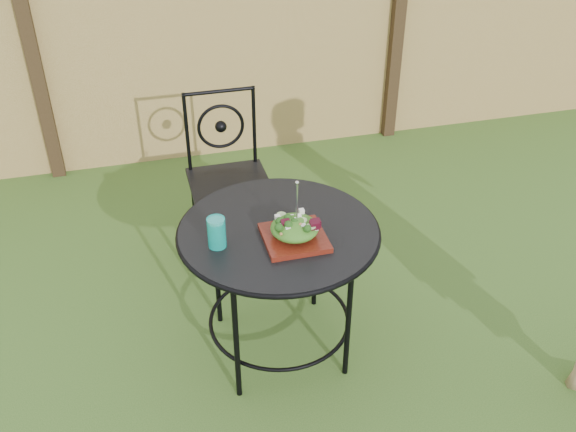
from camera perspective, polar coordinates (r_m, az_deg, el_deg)
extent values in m
plane|color=#284817|center=(3.36, 2.03, -11.17)|extent=(60.00, 60.00, 0.00)
cube|color=tan|center=(4.76, -5.62, 15.53)|extent=(8.00, 0.05, 1.80)
cube|color=black|center=(4.68, -21.85, 13.66)|extent=(0.09, 0.09, 1.90)
cube|color=black|center=(5.07, 9.74, 16.92)|extent=(0.09, 0.09, 1.90)
cylinder|color=black|center=(2.89, -0.85, -1.27)|extent=(0.90, 0.90, 0.02)
torus|color=black|center=(2.89, -0.85, -1.37)|extent=(0.92, 0.92, 0.02)
torus|color=black|center=(3.22, -0.77, -9.10)|extent=(0.70, 0.70, 0.02)
cylinder|color=black|center=(3.36, 2.44, -3.22)|extent=(0.03, 0.03, 0.71)
cylinder|color=black|center=(3.27, -6.39, -4.61)|extent=(0.03, 0.03, 0.71)
cylinder|color=black|center=(2.88, -4.63, -10.87)|extent=(0.03, 0.03, 0.71)
cylinder|color=black|center=(2.98, 5.40, -9.04)|extent=(0.03, 0.03, 0.71)
cube|color=black|center=(3.76, -5.21, 2.87)|extent=(0.46, 0.46, 0.03)
cylinder|color=black|center=(3.73, -6.19, 10.95)|extent=(0.42, 0.02, 0.02)
torus|color=black|center=(3.82, -5.99, 7.91)|extent=(0.28, 0.02, 0.28)
cylinder|color=black|center=(3.70, -7.50, -2.16)|extent=(0.02, 0.02, 0.44)
cylinder|color=black|center=(3.76, -1.47, -1.26)|extent=(0.02, 0.02, 0.44)
cylinder|color=black|center=(4.03, -8.35, 1.06)|extent=(0.02, 0.02, 0.44)
cylinder|color=black|center=(4.08, -2.80, 1.84)|extent=(0.02, 0.02, 0.44)
cylinder|color=black|center=(3.81, -8.96, 7.25)|extent=(0.02, 0.02, 0.50)
cylinder|color=black|center=(3.86, -3.03, 8.00)|extent=(0.02, 0.02, 0.50)
cube|color=#4A100A|center=(2.80, 0.58, -1.94)|extent=(0.27, 0.27, 0.02)
ellipsoid|color=#235614|center=(2.77, 0.58, -1.06)|extent=(0.21, 0.21, 0.08)
cylinder|color=silver|center=(2.70, 0.80, 1.24)|extent=(0.01, 0.01, 0.18)
cylinder|color=#0D9E8F|center=(2.75, -6.37, -1.46)|extent=(0.08, 0.08, 0.14)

